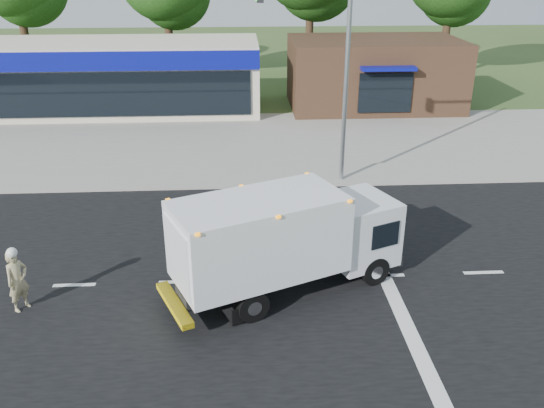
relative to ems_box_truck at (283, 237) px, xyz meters
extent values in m
plane|color=#385123|center=(0.04, 0.61, -1.71)|extent=(120.00, 120.00, 0.00)
cube|color=black|center=(0.04, 0.61, -1.70)|extent=(60.00, 14.00, 0.02)
cube|color=gray|center=(0.04, 8.81, -1.65)|extent=(60.00, 2.40, 0.12)
cube|color=gray|center=(0.04, 14.61, -1.70)|extent=(60.00, 9.00, 0.02)
cube|color=silver|center=(-5.96, 0.61, -1.69)|extent=(1.20, 0.15, 0.01)
cube|color=silver|center=(-2.96, 0.61, -1.69)|extent=(1.20, 0.15, 0.01)
cube|color=silver|center=(0.04, 0.61, -1.69)|extent=(1.20, 0.15, 0.01)
cube|color=silver|center=(3.04, 0.61, -1.69)|extent=(1.20, 0.15, 0.01)
cube|color=silver|center=(6.04, 0.61, -1.69)|extent=(1.20, 0.15, 0.01)
cube|color=silver|center=(3.04, -2.39, -1.69)|extent=(0.40, 7.00, 0.01)
cube|color=black|center=(-0.67, -0.29, -1.08)|extent=(4.48, 2.63, 0.31)
cube|color=silver|center=(2.25, 0.99, -0.31)|extent=(2.42, 2.49, 1.89)
cube|color=black|center=(3.04, 1.33, -0.13)|extent=(0.81, 1.62, 0.81)
cube|color=white|center=(-0.67, -0.29, 0.18)|extent=(4.98, 3.78, 2.11)
cube|color=silver|center=(-2.74, -1.20, 0.14)|extent=(0.77, 1.67, 1.71)
cube|color=yellow|center=(-2.89, -1.27, -1.21)|extent=(1.15, 2.10, 0.16)
cube|color=orange|center=(-0.67, -0.29, 1.22)|extent=(4.83, 3.74, 0.07)
cylinder|color=black|center=(1.95, 1.79, -1.27)|extent=(0.90, 0.59, 0.86)
cylinder|color=black|center=(2.64, 0.22, -1.27)|extent=(0.90, 0.59, 0.86)
cylinder|color=black|center=(-1.61, 0.28, -1.27)|extent=(0.90, 0.59, 0.86)
cylinder|color=black|center=(-0.88, -1.37, -1.27)|extent=(0.90, 0.59, 0.86)
imported|color=tan|center=(-7.03, -0.48, -0.84)|extent=(0.69, 0.76, 1.73)
sphere|color=white|center=(-7.03, -0.48, 0.00)|extent=(0.28, 0.28, 0.28)
cube|color=beige|center=(-8.96, 20.61, 0.29)|extent=(18.00, 6.00, 4.00)
cube|color=#080E7C|center=(-8.96, 17.56, 1.69)|extent=(18.00, 0.30, 1.00)
cube|color=black|center=(-8.96, 17.56, -0.11)|extent=(17.00, 0.12, 2.40)
cube|color=#382316|center=(7.04, 20.61, 0.29)|extent=(10.00, 6.00, 4.00)
cube|color=#080E7C|center=(7.04, 17.51, 1.19)|extent=(3.00, 1.20, 0.20)
cube|color=black|center=(7.04, 17.56, -0.21)|extent=(3.00, 0.12, 2.20)
cylinder|color=gray|center=(3.04, 8.21, 2.29)|extent=(0.18, 0.18, 8.00)
cylinder|color=#332114|center=(-15.96, 28.61, 1.97)|extent=(0.56, 0.56, 7.35)
cylinder|color=#332114|center=(-5.96, 28.61, 1.72)|extent=(0.56, 0.56, 6.86)
cylinder|color=#332114|center=(4.04, 28.61, 2.21)|extent=(0.56, 0.56, 7.84)
cylinder|color=#332114|center=(14.04, 28.61, 1.79)|extent=(0.56, 0.56, 7.00)
camera|label=1|loc=(-1.12, -13.82, 7.12)|focal=38.00mm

